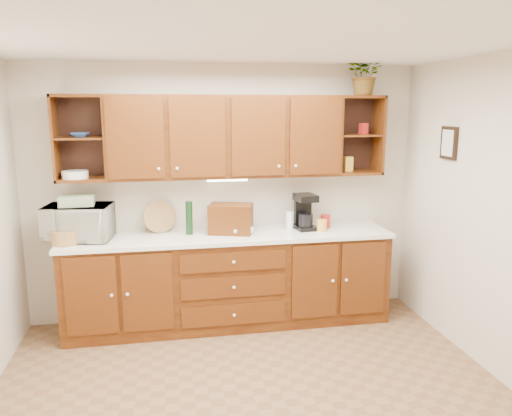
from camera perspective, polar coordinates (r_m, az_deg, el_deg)
name	(u,v)px	position (r m, az deg, el deg)	size (l,w,h in m)	color
floor	(256,403)	(4.01, -0.04, -21.38)	(4.00, 4.00, 0.00)	brown
ceiling	(256,40)	(3.40, -0.04, 18.69)	(4.00, 4.00, 0.00)	white
back_wall	(225,193)	(5.17, -3.59, 1.71)	(4.00, 4.00, 0.00)	beige
right_wall	(511,223)	(4.31, 27.12, -1.51)	(3.50, 3.50, 0.00)	beige
base_cabinets	(229,281)	(5.10, -3.05, -8.31)	(3.20, 0.60, 0.90)	#381306
countertop	(229,236)	(4.95, -3.09, -3.23)	(3.24, 0.64, 0.04)	white
upper_cabinets	(227,136)	(4.95, -3.33, 8.18)	(3.20, 0.33, 0.80)	#381306
undercabinet_light	(227,180)	(4.94, -3.31, 3.24)	(0.40, 0.05, 0.03)	white
framed_picture	(449,143)	(4.96, 21.19, 6.95)	(0.03, 0.24, 0.30)	black
wicker_basket	(66,237)	(4.90, -20.90, -3.10)	(0.26, 0.26, 0.13)	#A07943
microwave	(79,223)	(4.99, -19.62, -1.58)	(0.60, 0.41, 0.33)	beige
towel_stack	(77,200)	(4.95, -19.79, 0.82)	(0.31, 0.23, 0.09)	#CFCE61
wine_bottle	(189,218)	(4.94, -7.65, -1.13)	(0.07, 0.07, 0.33)	black
woven_tray	(160,231)	(5.11, -10.91, -2.63)	(0.33, 0.33, 0.02)	#A07943
bread_box	(231,219)	(4.96, -2.89, -1.24)	(0.42, 0.26, 0.29)	#381306
mug_tree	(241,230)	(4.94, -1.72, -2.48)	(0.26, 0.26, 0.28)	#381306
canister_red	(325,221)	(5.25, 7.94, -1.50)	(0.10, 0.10, 0.13)	#AE1E19
canister_white	(290,220)	(5.12, 3.87, -1.43)	(0.08, 0.08, 0.19)	white
canister_yellow	(322,225)	(5.09, 7.52, -1.99)	(0.10, 0.10, 0.12)	gold
coffee_maker	(305,212)	(5.15, 5.59, -0.48)	(0.22, 0.27, 0.36)	black
bowl_stack	(80,135)	(4.93, -19.46, 7.88)	(0.17, 0.17, 0.04)	navy
plate_stack	(75,175)	(4.97, -19.98, 3.61)	(0.24, 0.24, 0.07)	white
pantry_box_yellow	(348,164)	(5.28, 10.50, 4.97)	(0.08, 0.07, 0.15)	gold
pantry_box_red	(363,129)	(5.30, 12.18, 8.85)	(0.08, 0.07, 0.11)	#AE1E19
potted_plant	(366,74)	(5.28, 12.42, 14.70)	(0.37, 0.32, 0.41)	#999999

